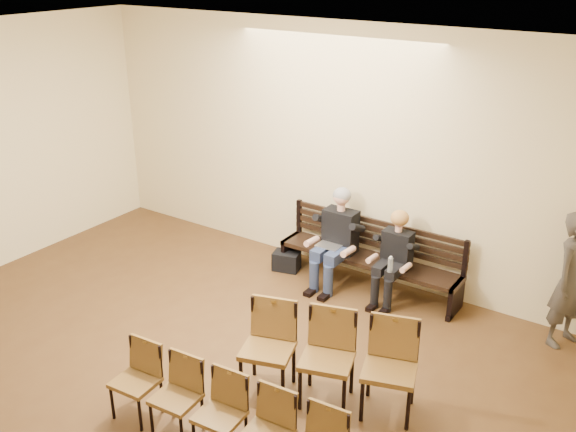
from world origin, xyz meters
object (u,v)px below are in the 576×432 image
Objects in this scene: laptop at (329,248)px; chair_row_front at (327,360)px; chair_row_back at (219,416)px; bag at (286,261)px; passerby at (574,271)px; water_bottle at (390,272)px; bench at (368,272)px; seated_man at (337,238)px; seated_woman at (393,262)px.

laptop is 0.18× the size of chair_row_front.
chair_row_back is (0.80, -3.31, -0.17)m from laptop.
chair_row_front is (1.25, -2.14, -0.07)m from laptop.
passerby is (3.76, 0.29, 0.81)m from bag.
water_bottle is 1.99m from chair_row_front.
bench is 0.64m from laptop.
seated_man is 1.24× the size of seated_woman.
seated_woman is at bearing -15.94° from bench.
bag is at bearing -177.49° from seated_woman.
seated_woman is at bearing 0.00° from seated_man.
laptop is 0.17× the size of passerby.
chair_row_back reaches higher than laptop.
water_bottle is at bearing 82.08° from chair_row_back.
seated_man is 0.96m from bag.
chair_row_front is at bearing -72.30° from bench.
chair_row_back is at bearing -84.89° from bench.
seated_woman is at bearing 107.27° from water_bottle.
bag is at bearing 114.41° from chair_row_front.
chair_row_front is (1.98, -2.21, 0.36)m from bag.
laptop is 2.48m from chair_row_front.
bench is 1.90× the size of seated_man.
seated_woman is 1.69m from bag.
bench is at bearing 15.41° from seated_man.
laptop is 0.13× the size of chair_row_back.
seated_woman is 0.46× the size of chair_row_back.
bag is 0.20× the size of passerby.
chair_row_back is at bearing -89.97° from laptop.
seated_man is 0.18m from laptop.
laptop is 0.85m from bag.
water_bottle is at bearing -72.73° from seated_woman.
seated_woman is 0.59× the size of passerby.
chair_row_front reaches higher than bag.
seated_woman is at bearing 2.51° from bag.
chair_row_back reaches higher than water_bottle.
seated_woman reaches higher than water_bottle.
seated_man is 3.00m from passerby.
seated_man reaches higher than bench.
bench is at bearing 8.97° from bag.
seated_woman is (0.86, 0.00, -0.13)m from seated_man.
seated_woman is 2.17m from passerby.
chair_row_front is (1.20, -2.28, -0.19)m from seated_man.
water_bottle is at bearing -17.54° from seated_man.
seated_man is at bearing 97.98° from chair_row_back.
bag is 0.21× the size of chair_row_front.
seated_man is at bearing 100.28° from chair_row_front.
laptop is at bearing -171.61° from seated_woman.
chair_row_front is at bearing 166.34° from passerby.
water_bottle is (0.09, -0.30, 0.00)m from seated_woman.
passerby is 4.32m from chair_row_back.
seated_woman is at bearing 117.74° from passerby.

